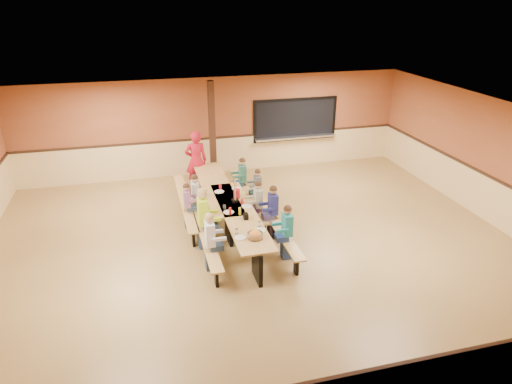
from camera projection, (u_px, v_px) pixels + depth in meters
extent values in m
plane|color=brown|center=(256.00, 248.00, 10.29)|extent=(12.00, 12.00, 0.00)
cube|color=brown|center=(215.00, 126.00, 14.13)|extent=(12.00, 0.04, 3.00)
cube|color=brown|center=(364.00, 350.00, 5.26)|extent=(12.00, 0.04, 3.00)
cube|color=brown|center=(495.00, 163.00, 11.07)|extent=(0.04, 10.00, 3.00)
cube|color=white|center=(256.00, 118.00, 9.09)|extent=(12.00, 10.00, 0.04)
cube|color=black|center=(295.00, 119.00, 14.68)|extent=(2.60, 0.06, 1.20)
cube|color=silver|center=(296.00, 137.00, 14.83)|extent=(2.70, 0.28, 0.06)
cube|color=#321B10|center=(212.00, 132.00, 13.55)|extent=(0.18, 0.18, 3.00)
cube|color=#B48747|center=(240.00, 214.00, 10.26)|extent=(0.75, 3.60, 0.04)
cube|color=black|center=(257.00, 264.00, 9.03)|extent=(0.08, 0.60, 0.70)
cube|color=black|center=(227.00, 201.00, 11.78)|extent=(0.08, 0.60, 0.70)
cube|color=#B48747|center=(204.00, 230.00, 10.18)|extent=(0.26, 3.60, 0.04)
cube|color=black|center=(204.00, 238.00, 10.27)|extent=(0.06, 0.18, 0.41)
cube|color=#B48747|center=(275.00, 221.00, 10.56)|extent=(0.26, 3.60, 0.04)
cube|color=black|center=(274.00, 230.00, 10.65)|extent=(0.06, 0.18, 0.41)
cube|color=#B48747|center=(217.00, 187.00, 11.68)|extent=(0.75, 3.60, 0.04)
cube|color=black|center=(229.00, 228.00, 10.45)|extent=(0.08, 0.60, 0.70)
cube|color=black|center=(208.00, 179.00, 13.20)|extent=(0.08, 0.60, 0.70)
cube|color=#B48747|center=(185.00, 201.00, 11.60)|extent=(0.26, 3.60, 0.04)
cube|color=black|center=(186.00, 209.00, 11.69)|extent=(0.06, 0.18, 0.41)
cube|color=#B48747|center=(248.00, 194.00, 11.98)|extent=(0.26, 3.60, 0.04)
cube|color=black|center=(248.00, 202.00, 12.07)|extent=(0.06, 0.18, 0.41)
imported|color=#B41428|center=(196.00, 161.00, 13.06)|extent=(0.64, 0.42, 1.75)
cylinder|color=red|center=(237.00, 193.00, 10.99)|extent=(0.16, 0.16, 0.22)
cube|color=black|center=(246.00, 216.00, 9.96)|extent=(0.10, 0.14, 0.13)
cylinder|color=yellow|center=(240.00, 211.00, 10.16)|extent=(0.06, 0.06, 0.17)
cylinder|color=#B2140F|center=(230.00, 211.00, 10.16)|extent=(0.06, 0.06, 0.17)
cube|color=black|center=(235.00, 201.00, 10.80)|extent=(0.16, 0.16, 0.06)
cube|color=#B48747|center=(235.00, 190.00, 10.69)|extent=(0.02, 0.09, 0.50)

